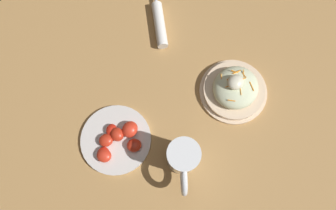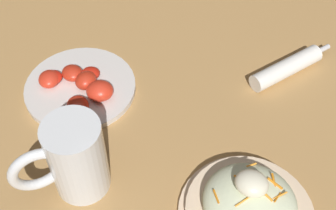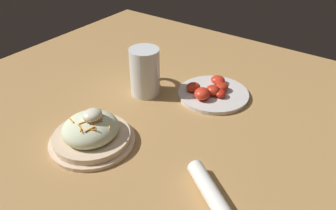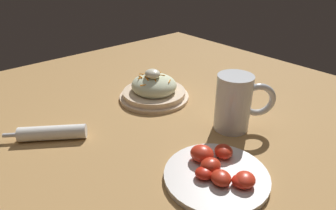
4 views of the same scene
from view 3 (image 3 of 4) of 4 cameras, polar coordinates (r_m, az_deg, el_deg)
The scene contains 5 objects.
ground_plane at distance 0.94m, azimuth -2.65°, elevation -3.64°, with size 1.43×1.43×0.00m, color #B2844C.
salad_plate at distance 0.89m, azimuth -12.46°, elevation -4.48°, with size 0.22×0.22×0.10m.
beer_mug at distance 1.06m, azimuth -3.84°, elevation 5.32°, with size 0.12×0.13×0.15m.
napkin_roll at distance 0.75m, azimuth 6.97°, elevation -14.02°, with size 0.13×0.18×0.04m.
tomato_plate at distance 1.08m, azimuth 7.27°, elevation 2.15°, with size 0.22×0.22×0.05m.
Camera 3 is at (0.59, 0.47, 0.57)m, focal length 37.19 mm.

